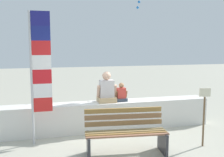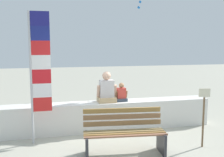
{
  "view_description": "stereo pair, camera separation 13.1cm",
  "coord_description": "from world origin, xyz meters",
  "px_view_note": "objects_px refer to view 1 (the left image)",
  "views": [
    {
      "loc": [
        -1.6,
        -5.46,
        2.18
      ],
      "look_at": [
        0.06,
        0.89,
        1.33
      ],
      "focal_mm": 41.72,
      "sensor_mm": 36.0,
      "label": 1
    },
    {
      "loc": [
        -1.47,
        -5.49,
        2.18
      ],
      "look_at": [
        0.06,
        0.89,
        1.33
      ],
      "focal_mm": 41.72,
      "sensor_mm": 36.0,
      "label": 2
    }
  ],
  "objects_px": {
    "park_bench": "(126,133)",
    "person_adult": "(107,90)",
    "sign_post": "(204,112)",
    "flag_banner": "(38,68)",
    "person_child": "(121,94)"
  },
  "relations": [
    {
      "from": "park_bench",
      "to": "sign_post",
      "type": "relative_size",
      "value": 1.32
    },
    {
      "from": "park_bench",
      "to": "person_child",
      "type": "distance_m",
      "value": 1.66
    },
    {
      "from": "person_adult",
      "to": "sign_post",
      "type": "distance_m",
      "value": 2.4
    },
    {
      "from": "sign_post",
      "to": "park_bench",
      "type": "bearing_deg",
      "value": 177.63
    },
    {
      "from": "park_bench",
      "to": "person_adult",
      "type": "relative_size",
      "value": 2.15
    },
    {
      "from": "person_adult",
      "to": "sign_post",
      "type": "height_order",
      "value": "person_adult"
    },
    {
      "from": "flag_banner",
      "to": "sign_post",
      "type": "xyz_separation_m",
      "value": [
        3.4,
        -1.05,
        -0.93
      ]
    },
    {
      "from": "park_bench",
      "to": "person_child",
      "type": "bearing_deg",
      "value": 76.58
    },
    {
      "from": "person_child",
      "to": "flag_banner",
      "type": "height_order",
      "value": "flag_banner"
    },
    {
      "from": "person_child",
      "to": "sign_post",
      "type": "relative_size",
      "value": 0.38
    },
    {
      "from": "person_adult",
      "to": "flag_banner",
      "type": "distance_m",
      "value": 1.86
    },
    {
      "from": "park_bench",
      "to": "flag_banner",
      "type": "xyz_separation_m",
      "value": [
        -1.67,
        0.98,
        1.27
      ]
    },
    {
      "from": "park_bench",
      "to": "flag_banner",
      "type": "relative_size",
      "value": 0.58
    },
    {
      "from": "flag_banner",
      "to": "sign_post",
      "type": "bearing_deg",
      "value": -17.14
    },
    {
      "from": "park_bench",
      "to": "flag_banner",
      "type": "distance_m",
      "value": 2.31
    }
  ]
}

